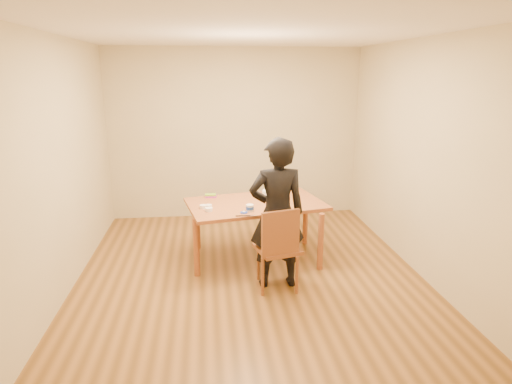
{
  "coord_description": "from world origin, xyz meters",
  "views": [
    {
      "loc": [
        -0.47,
        -4.61,
        2.31
      ],
      "look_at": [
        0.12,
        0.4,
        0.9
      ],
      "focal_mm": 30.0,
      "sensor_mm": 36.0,
      "label": 1
    }
  ],
  "objects": [
    {
      "name": "ramekin_multi",
      "position": [
        -0.46,
        0.3,
        0.77
      ],
      "size": [
        0.08,
        0.08,
        0.04
      ],
      "primitive_type": "cylinder",
      "color": "white",
      "rests_on": "dining_table"
    },
    {
      "name": "frosting_dollop",
      "position": [
        -0.06,
        0.06,
        0.77
      ],
      "size": [
        0.04,
        0.04,
        0.02
      ],
      "primitive_type": "ellipsoid",
      "color": "white",
      "rests_on": "frosting_lid"
    },
    {
      "name": "frosting_tub",
      "position": [
        0.02,
        0.12,
        0.79
      ],
      "size": [
        0.09,
        0.09,
        0.08
      ],
      "primitive_type": "cylinder",
      "color": "white",
      "rests_on": "dining_table"
    },
    {
      "name": "person",
      "position": [
        0.27,
        -0.28,
        0.84
      ],
      "size": [
        0.63,
        0.42,
        1.68
      ],
      "primitive_type": "imported",
      "rotation": [
        0.0,
        0.0,
        3.18
      ],
      "color": "black",
      "rests_on": "floor"
    },
    {
      "name": "cake",
      "position": [
        0.35,
        0.59,
        0.81
      ],
      "size": [
        0.24,
        0.24,
        0.08
      ],
      "primitive_type": "cylinder",
      "color": "white",
      "rests_on": "cake_plate"
    },
    {
      "name": "candy_box_pink",
      "position": [
        -0.43,
        0.74,
        0.76
      ],
      "size": [
        0.15,
        0.08,
        0.02
      ],
      "primitive_type": "cube",
      "rotation": [
        0.0,
        0.0,
        -0.09
      ],
      "color": "#E13590",
      "rests_on": "dining_table"
    },
    {
      "name": "cake_plate",
      "position": [
        0.35,
        0.59,
        0.76
      ],
      "size": [
        0.3,
        0.3,
        0.02
      ],
      "primitive_type": "cylinder",
      "color": "red",
      "rests_on": "dining_table"
    },
    {
      "name": "spatula",
      "position": [
        -0.08,
        -0.06,
        0.75
      ],
      "size": [
        0.17,
        0.03,
        0.01
      ],
      "primitive_type": "cube",
      "rotation": [
        0.0,
        0.0,
        -0.07
      ],
      "color": "black",
      "rests_on": "dining_table"
    },
    {
      "name": "ramekin_yellow",
      "position": [
        -0.53,
        0.29,
        0.77
      ],
      "size": [
        0.09,
        0.09,
        0.04
      ],
      "primitive_type": "cylinder",
      "color": "white",
      "rests_on": "dining_table"
    },
    {
      "name": "frosting_lid",
      "position": [
        -0.06,
        0.06,
        0.75
      ],
      "size": [
        0.09,
        0.09,
        0.01
      ],
      "primitive_type": "cylinder",
      "color": "#1832A0",
      "rests_on": "dining_table"
    },
    {
      "name": "candy_box_green",
      "position": [
        -0.43,
        0.75,
        0.78
      ],
      "size": [
        0.14,
        0.07,
        0.02
      ],
      "primitive_type": "cube",
      "rotation": [
        0.0,
        0.0,
        -0.03
      ],
      "color": "green",
      "rests_on": "candy_box_pink"
    },
    {
      "name": "frosting_dome",
      "position": [
        0.35,
        0.59,
        0.86
      ],
      "size": [
        0.24,
        0.24,
        0.03
      ],
      "primitive_type": "ellipsoid",
      "color": "white",
      "rests_on": "cake"
    },
    {
      "name": "dining_chair",
      "position": [
        0.27,
        -0.33,
        0.45
      ],
      "size": [
        0.53,
        0.53,
        0.04
      ],
      "primitive_type": "cube",
      "rotation": [
        0.0,
        0.0,
        0.25
      ],
      "color": "brown",
      "rests_on": "floor"
    },
    {
      "name": "room_shell",
      "position": [
        0.0,
        0.34,
        1.35
      ],
      "size": [
        4.0,
        4.5,
        2.7
      ],
      "color": "brown",
      "rests_on": "ground"
    },
    {
      "name": "ramekin_green",
      "position": [
        -0.46,
        0.17,
        0.77
      ],
      "size": [
        0.09,
        0.09,
        0.04
      ],
      "primitive_type": "cylinder",
      "color": "white",
      "rests_on": "dining_table"
    },
    {
      "name": "dining_table",
      "position": [
        0.12,
        0.45,
        0.73
      ],
      "size": [
        1.8,
        1.28,
        0.04
      ],
      "primitive_type": "cube",
      "rotation": [
        0.0,
        0.0,
        0.2
      ],
      "color": "brown",
      "rests_on": "floor"
    }
  ]
}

